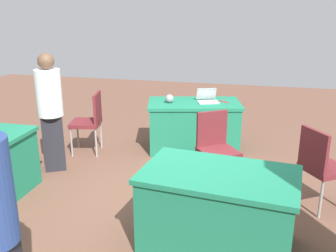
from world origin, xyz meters
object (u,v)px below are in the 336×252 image
Objects in this scene: chair_tucked_left at (216,145)px; yarn_ball at (170,99)px; table_mid_right at (218,210)px; chair_near_front at (90,119)px; person_presenter at (50,107)px; chair_tucked_right at (321,164)px; scissors_red at (224,102)px; table_foreground at (194,125)px; laptop_silver at (208,99)px.

yarn_ball is (0.87, -1.12, 0.29)m from chair_tucked_left.
chair_near_front is (2.22, -2.00, 0.17)m from table_mid_right.
chair_tucked_left is 0.58× the size of person_presenter.
chair_near_front is 3.40m from chair_tucked_right.
person_presenter is at bearing -111.18° from scissors_red.
chair_tucked_left is at bearing 111.70° from table_foreground.
yarn_ball is at bearing -66.65° from table_mid_right.
yarn_ball is at bearing 18.98° from table_foreground.
chair_tucked_left is 1.45m from yarn_ball.
chair_tucked_right is at bearing -33.32° from person_presenter.
chair_tucked_left is 5.35× the size of scissors_red.
laptop_silver reaches higher than table_mid_right.
chair_tucked_left and chair_tucked_right have the same top height.
laptop_silver is at bearing -161.87° from table_foreground.
chair_tucked_right reaches higher than scissors_red.
table_foreground is 3.97× the size of laptop_silver.
person_presenter reaches higher than table_foreground.
chair_near_front reaches higher than table_mid_right.
person_presenter is 1.81m from yarn_ball.
chair_tucked_left is 1.25m from chair_tucked_right.
laptop_silver is 0.61m from yarn_ball.
yarn_ball is at bearing -158.58° from chair_tucked_right.
person_presenter is 4.11× the size of laptop_silver.
chair_tucked_left is 1.00× the size of chair_tucked_right.
chair_near_front is (1.54, 0.55, 0.17)m from table_foreground.
chair_tucked_right is at bearing 137.43° from table_foreground.
person_presenter is (0.22, 0.73, 0.36)m from chair_near_front.
chair_near_front reaches higher than scissors_red.
scissors_red is at bearing -122.26° from chair_tucked_left.
chair_tucked_right is 2.54m from yarn_ball.
chair_near_front is 0.85m from person_presenter.
chair_tucked_left reaches higher than table_foreground.
scissors_red is (-2.00, -0.68, 0.23)m from chair_near_front.
table_mid_right is at bearing 104.80° from table_foreground.
scissors_red is at bearing -177.43° from chair_tucked_right.
table_mid_right is 0.92× the size of person_presenter.
table_mid_right is at bearing -80.29° from chair_tucked_right.
chair_near_front is at bearing -141.22° from chair_tucked_right.
scissors_red is at bearing 173.61° from laptop_silver.
person_presenter is (3.47, -0.28, 0.36)m from chair_tucked_right.
laptop_silver is at bearing -161.32° from yarn_ball.
table_mid_right is 1.58× the size of chair_near_front.
laptop_silver reaches higher than yarn_ball.
laptop_silver is (1.50, -1.63, 0.26)m from chair_tucked_right.
yarn_ball is at bearing -126.21° from scissors_red.
laptop_silver reaches higher than chair_near_front.
table_mid_right is 1.58× the size of chair_tucked_right.
yarn_ball is (1.04, -2.42, 0.45)m from table_mid_right.
chair_tucked_right is at bearing -17.30° from scissors_red.
chair_near_front and chair_tucked_left have the same top height.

